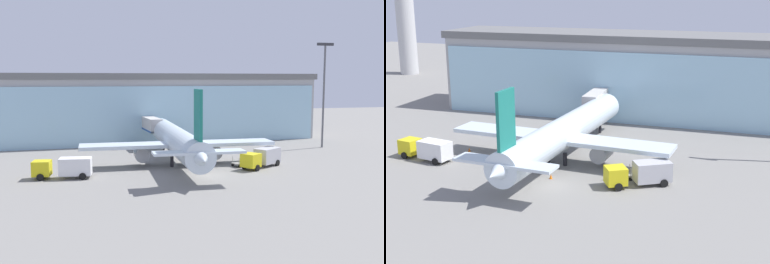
# 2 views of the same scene
# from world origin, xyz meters

# --- Properties ---
(ground) EXTENTS (240.00, 240.00, 0.00)m
(ground) POSITION_xyz_m (0.00, 0.00, 0.00)
(ground) COLOR gray
(terminal_building) EXTENTS (65.97, 16.07, 13.75)m
(terminal_building) POSITION_xyz_m (0.00, 35.78, 6.88)
(terminal_building) COLOR #9F9F9F
(terminal_building) RESTS_ON ground
(jet_bridge) EXTENTS (3.10, 11.99, 5.62)m
(jet_bridge) POSITION_xyz_m (-3.46, 27.26, 4.24)
(jet_bridge) COLOR beige
(jet_bridge) RESTS_ON ground
(apron_light_mast) EXTENTS (3.20, 0.40, 19.19)m
(apron_light_mast) POSITION_xyz_m (27.61, 18.50, 11.35)
(apron_light_mast) COLOR #59595E
(apron_light_mast) RESTS_ON ground
(airplane) EXTENTS (28.59, 35.61, 11.49)m
(airplane) POSITION_xyz_m (-2.03, 8.82, 3.47)
(airplane) COLOR silver
(airplane) RESTS_ON ground
(catering_truck) EXTENTS (7.53, 3.29, 2.65)m
(catering_truck) POSITION_xyz_m (-18.08, 2.64, 1.47)
(catering_truck) COLOR yellow
(catering_truck) RESTS_ON ground
(fuel_truck) EXTENTS (7.29, 5.88, 2.65)m
(fuel_truck) POSITION_xyz_m (9.36, 3.47, 1.47)
(fuel_truck) COLOR yellow
(fuel_truck) RESTS_ON ground
(baggage_cart) EXTENTS (3.18, 2.46, 1.50)m
(baggage_cart) POSITION_xyz_m (6.71, 4.73, 0.50)
(baggage_cart) COLOR #9E998C
(baggage_cart) RESTS_ON ground
(safety_cone_nose) EXTENTS (0.36, 0.36, 0.55)m
(safety_cone_nose) POSITION_xyz_m (-0.70, 1.88, 0.28)
(safety_cone_nose) COLOR orange
(safety_cone_nose) RESTS_ON ground
(safety_cone_wingtip) EXTENTS (0.36, 0.36, 0.55)m
(safety_cone_wingtip) POSITION_xyz_m (-14.98, 7.52, 0.28)
(safety_cone_wingtip) COLOR orange
(safety_cone_wingtip) RESTS_ON ground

